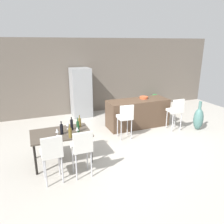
{
  "coord_description": "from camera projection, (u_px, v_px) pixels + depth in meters",
  "views": [
    {
      "loc": [
        -2.93,
        -5.25,
        2.73
      ],
      "look_at": [
        -0.78,
        0.17,
        0.85
      ],
      "focal_mm": 34.65,
      "sensor_mm": 36.0,
      "label": 1
    }
  ],
  "objects": [
    {
      "name": "wine_bottle_left",
      "position": [
        78.0,
        126.0,
        5.01
      ],
      "size": [
        0.07,
        0.07,
        0.35
      ],
      "color": "#194723",
      "rests_on": "dining_table"
    },
    {
      "name": "dining_table",
      "position": [
        61.0,
        135.0,
        5.03
      ],
      "size": [
        1.35,
        0.86,
        0.74
      ],
      "color": "#4C4238",
      "rests_on": "ground_plane"
    },
    {
      "name": "back_wall",
      "position": [
        104.0,
        75.0,
        8.77
      ],
      "size": [
        10.0,
        0.12,
        2.9
      ],
      "primitive_type": "cube",
      "color": "#665B51",
      "rests_on": "ground_plane"
    },
    {
      "name": "wine_glass_near",
      "position": [
        77.0,
        129.0,
        4.9
      ],
      "size": [
        0.07,
        0.07,
        0.17
      ],
      "color": "silver",
      "rests_on": "dining_table"
    },
    {
      "name": "refrigerator",
      "position": [
        81.0,
        93.0,
        8.17
      ],
      "size": [
        0.72,
        0.68,
        1.84
      ],
      "primitive_type": "cube",
      "color": "#939699",
      "rests_on": "ground_plane"
    },
    {
      "name": "wine_bottle_corner",
      "position": [
        62.0,
        129.0,
        4.88
      ],
      "size": [
        0.07,
        0.07,
        0.31
      ],
      "color": "black",
      "rests_on": "dining_table"
    },
    {
      "name": "wine_bottle_end",
      "position": [
        70.0,
        133.0,
        4.72
      ],
      "size": [
        0.07,
        0.07,
        0.31
      ],
      "color": "brown",
      "rests_on": "dining_table"
    },
    {
      "name": "dining_chair_far",
      "position": [
        82.0,
        146.0,
        4.43
      ],
      "size": [
        0.4,
        0.4,
        1.05
      ],
      "color": "silver",
      "rests_on": "ground_plane"
    },
    {
      "name": "wine_bottle_right",
      "position": [
        80.0,
        122.0,
        5.31
      ],
      "size": [
        0.07,
        0.07,
        0.3
      ],
      "color": "brown",
      "rests_on": "dining_table"
    },
    {
      "name": "wine_glass_inner",
      "position": [
        57.0,
        131.0,
        4.8
      ],
      "size": [
        0.07,
        0.07,
        0.17
      ],
      "color": "silver",
      "rests_on": "dining_table"
    },
    {
      "name": "wine_glass_middle",
      "position": [
        68.0,
        124.0,
        5.18
      ],
      "size": [
        0.07,
        0.07,
        0.17
      ],
      "color": "silver",
      "rests_on": "dining_table"
    },
    {
      "name": "floor_vase",
      "position": [
        198.0,
        119.0,
        7.01
      ],
      "size": [
        0.31,
        0.31,
        0.95
      ],
      "color": "#47706B",
      "rests_on": "ground_plane"
    },
    {
      "name": "bar_chair_middle",
      "position": [
        176.0,
        110.0,
        6.87
      ],
      "size": [
        0.41,
        0.41,
        1.05
      ],
      "color": "silver",
      "rests_on": "ground_plane"
    },
    {
      "name": "fruit_bowl",
      "position": [
        144.0,
        97.0,
        7.31
      ],
      "size": [
        0.28,
        0.28,
        0.07
      ],
      "primitive_type": "cylinder",
      "color": "#C6512D",
      "rests_on": "kitchen_island"
    },
    {
      "name": "bar_chair_left",
      "position": [
        125.0,
        116.0,
        6.24
      ],
      "size": [
        0.43,
        0.43,
        1.05
      ],
      "color": "silver",
      "rests_on": "ground_plane"
    },
    {
      "name": "ground_plane",
      "position": [
        138.0,
        137.0,
        6.51
      ],
      "size": [
        10.0,
        10.0,
        0.0
      ],
      "primitive_type": "plane",
      "color": "#ADA89E"
    },
    {
      "name": "wine_bottle_far",
      "position": [
        72.0,
        125.0,
        5.13
      ],
      "size": [
        0.07,
        0.07,
        0.32
      ],
      "color": "black",
      "rests_on": "dining_table"
    },
    {
      "name": "kitchen_island",
      "position": [
        138.0,
        113.0,
        7.28
      ],
      "size": [
        2.06,
        0.76,
        0.92
      ],
      "primitive_type": "cube",
      "color": "#4C3828",
      "rests_on": "ground_plane"
    },
    {
      "name": "potted_plant",
      "position": [
        155.0,
        99.0,
        9.5
      ],
      "size": [
        0.38,
        0.38,
        0.58
      ],
      "color": "#38383D",
      "rests_on": "ground_plane"
    },
    {
      "name": "dining_chair_near",
      "position": [
        52.0,
        152.0,
        4.21
      ],
      "size": [
        0.42,
        0.42,
        1.05
      ],
      "color": "silver",
      "rests_on": "ground_plane"
    }
  ]
}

